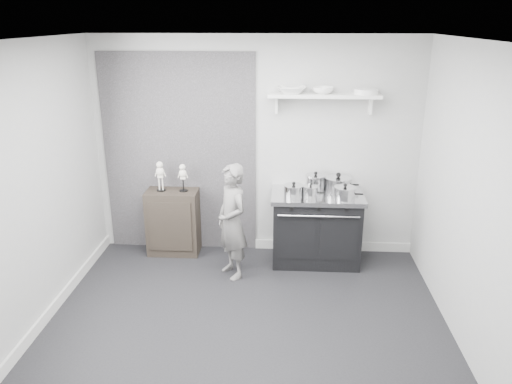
% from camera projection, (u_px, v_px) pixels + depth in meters
% --- Properties ---
extents(ground, '(4.00, 4.00, 0.00)m').
position_uv_depth(ground, '(245.00, 327.00, 4.90)').
color(ground, black).
rests_on(ground, ground).
extents(room_shell, '(4.02, 3.62, 2.71)m').
position_uv_depth(room_shell, '(235.00, 162.00, 4.50)').
color(room_shell, '#B8B8B6').
rests_on(room_shell, ground).
extents(wall_shelf, '(1.30, 0.26, 0.24)m').
position_uv_depth(wall_shelf, '(324.00, 96.00, 5.77)').
color(wall_shelf, white).
rests_on(wall_shelf, room_shell).
extents(stove, '(1.10, 0.69, 0.88)m').
position_uv_depth(stove, '(316.00, 227.00, 6.10)').
color(stove, black).
rests_on(stove, ground).
extents(side_cabinet, '(0.64, 0.37, 0.83)m').
position_uv_depth(side_cabinet, '(174.00, 222.00, 6.34)').
color(side_cabinet, black).
rests_on(side_cabinet, ground).
extents(child, '(0.54, 0.59, 1.35)m').
position_uv_depth(child, '(232.00, 222.00, 5.67)').
color(child, slate).
rests_on(child, ground).
extents(pot_front_left, '(0.32, 0.24, 0.17)m').
position_uv_depth(pot_front_left, '(294.00, 190.00, 5.87)').
color(pot_front_left, silver).
rests_on(pot_front_left, stove).
extents(pot_back_left, '(0.33, 0.25, 0.23)m').
position_uv_depth(pot_back_left, '(315.00, 182.00, 6.06)').
color(pot_back_left, silver).
rests_on(pot_back_left, stove).
extents(pot_back_right, '(0.42, 0.33, 0.23)m').
position_uv_depth(pot_back_right, '(338.00, 184.00, 6.03)').
color(pot_back_right, silver).
rests_on(pot_back_right, stove).
extents(pot_front_right, '(0.33, 0.25, 0.20)m').
position_uv_depth(pot_front_right, '(345.00, 193.00, 5.74)').
color(pot_front_right, silver).
rests_on(pot_front_right, stove).
extents(pot_front_center, '(0.27, 0.18, 0.17)m').
position_uv_depth(pot_front_center, '(311.00, 192.00, 5.81)').
color(pot_front_center, silver).
rests_on(pot_front_center, stove).
extents(skeleton_full, '(0.12, 0.08, 0.43)m').
position_uv_depth(skeleton_full, '(160.00, 174.00, 6.13)').
color(skeleton_full, white).
rests_on(skeleton_full, side_cabinet).
extents(skeleton_torso, '(0.11, 0.07, 0.40)m').
position_uv_depth(skeleton_torso, '(183.00, 176.00, 6.12)').
color(skeleton_torso, white).
rests_on(skeleton_torso, side_cabinet).
extents(bowl_large, '(0.34, 0.34, 0.08)m').
position_uv_depth(bowl_large, '(291.00, 90.00, 5.76)').
color(bowl_large, white).
rests_on(bowl_large, wall_shelf).
extents(bowl_small, '(0.25, 0.25, 0.08)m').
position_uv_depth(bowl_small, '(323.00, 90.00, 5.74)').
color(bowl_small, white).
rests_on(bowl_small, wall_shelf).
extents(plate_stack, '(0.28, 0.28, 0.06)m').
position_uv_depth(plate_stack, '(366.00, 91.00, 5.72)').
color(plate_stack, white).
rests_on(plate_stack, wall_shelf).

